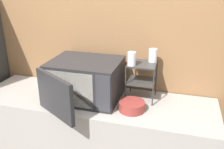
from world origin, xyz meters
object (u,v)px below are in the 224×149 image
at_px(glass_front_left, 132,59).
at_px(microwave, 85,80).
at_px(bowl, 132,106).
at_px(dish_rack, 142,74).
at_px(glass_back_right, 153,55).

bearing_deg(glass_front_left, microwave, -171.06).
bearing_deg(microwave, glass_front_left, 8.94).
relative_size(microwave, bowl, 3.49).
xyz_separation_m(dish_rack, glass_back_right, (0.07, 0.07, 0.14)).
bearing_deg(dish_rack, microwave, -164.29).
distance_m(dish_rack, glass_back_right, 0.17).
distance_m(glass_front_left, glass_back_right, 0.19).
xyz_separation_m(dish_rack, glass_front_left, (-0.07, -0.07, 0.14)).
height_order(microwave, dish_rack, microwave).
distance_m(dish_rack, glass_front_left, 0.17).
xyz_separation_m(glass_front_left, bowl, (0.04, -0.15, -0.32)).
distance_m(microwave, glass_back_right, 0.58).
bearing_deg(glass_back_right, dish_rack, -137.41).
xyz_separation_m(microwave, bowl, (0.41, -0.09, -0.12)).
height_order(microwave, glass_back_right, glass_back_right).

